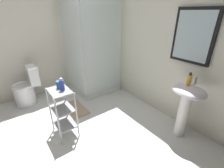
# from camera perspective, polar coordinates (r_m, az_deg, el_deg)

# --- Properties ---
(ground_plane) EXTENTS (4.20, 4.20, 0.02)m
(ground_plane) POSITION_cam_1_polar(r_m,az_deg,el_deg) (2.40, -18.19, -21.53)
(ground_plane) COLOR silver
(wall_back) EXTENTS (4.20, 0.14, 2.50)m
(wall_back) POSITION_cam_1_polar(r_m,az_deg,el_deg) (2.79, 16.94, 15.19)
(wall_back) COLOR beige
(wall_back) RESTS_ON ground_plane
(wall_left) EXTENTS (0.10, 4.20, 2.50)m
(wall_left) POSITION_cam_1_polar(r_m,az_deg,el_deg) (3.55, -31.79, 14.55)
(wall_left) COLOR silver
(wall_left) RESTS_ON ground_plane
(shower_stall) EXTENTS (0.92, 0.92, 2.00)m
(shower_stall) POSITION_cam_1_polar(r_m,az_deg,el_deg) (3.48, -7.61, 4.39)
(shower_stall) COLOR white
(shower_stall) RESTS_ON ground_plane
(pedestal_sink) EXTENTS (0.46, 0.37, 0.81)m
(pedestal_sink) POSITION_cam_1_polar(r_m,az_deg,el_deg) (2.34, 25.91, -5.97)
(pedestal_sink) COLOR white
(pedestal_sink) RESTS_ON ground_plane
(sink_faucet) EXTENTS (0.03, 0.03, 0.10)m
(sink_faucet) POSITION_cam_1_polar(r_m,az_deg,el_deg) (2.32, 28.64, 1.01)
(sink_faucet) COLOR silver
(sink_faucet) RESTS_ON pedestal_sink
(toilet) EXTENTS (0.37, 0.49, 0.76)m
(toilet) POSITION_cam_1_polar(r_m,az_deg,el_deg) (3.43, -29.14, -1.79)
(toilet) COLOR white
(toilet) RESTS_ON ground_plane
(storage_cart) EXTENTS (0.38, 0.28, 0.74)m
(storage_cart) POSITION_cam_1_polar(r_m,az_deg,el_deg) (2.32, -17.98, -8.92)
(storage_cart) COLOR silver
(storage_cart) RESTS_ON ground_plane
(hand_soap_bottle) EXTENTS (0.06, 0.06, 0.18)m
(hand_soap_bottle) POSITION_cam_1_polar(r_m,az_deg,el_deg) (2.24, 26.81, 1.39)
(hand_soap_bottle) COLOR gold
(hand_soap_bottle) RESTS_ON pedestal_sink
(shampoo_bottle_blue) EXTENTS (0.06, 0.06, 0.18)m
(shampoo_bottle_blue) POSITION_cam_1_polar(r_m,az_deg,el_deg) (2.13, -18.20, -0.34)
(shampoo_bottle_blue) COLOR #354AB6
(shampoo_bottle_blue) RESTS_ON storage_cart
(rinse_cup) EXTENTS (0.08, 0.08, 0.11)m
(rinse_cup) POSITION_cam_1_polar(r_m,az_deg,el_deg) (2.21, -19.11, -0.21)
(rinse_cup) COLOR #3870B2
(rinse_cup) RESTS_ON storage_cart
(bath_mat) EXTENTS (0.60, 0.40, 0.02)m
(bath_mat) POSITION_cam_1_polar(r_m,az_deg,el_deg) (3.05, -14.13, -9.06)
(bath_mat) COLOR tan
(bath_mat) RESTS_ON ground_plane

